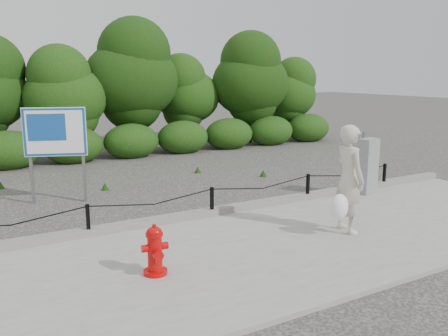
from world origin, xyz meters
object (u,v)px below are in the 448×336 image
fire_hydrant (155,251)px  pedestrian (348,181)px  utility_cabinet (368,166)px  advertising_sign (55,136)px

fire_hydrant → pedestrian: bearing=6.1°
pedestrian → utility_cabinet: bearing=-46.0°
pedestrian → advertising_sign: size_ratio=0.90×
fire_hydrant → utility_cabinet: bearing=22.5°
fire_hydrant → pedestrian: pedestrian is taller
utility_cabinet → advertising_sign: advertising_sign is taller
pedestrian → advertising_sign: (-4.13, 4.94, 0.51)m
utility_cabinet → advertising_sign: 7.31m
fire_hydrant → pedestrian: size_ratio=0.38×
pedestrian → advertising_sign: 6.46m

